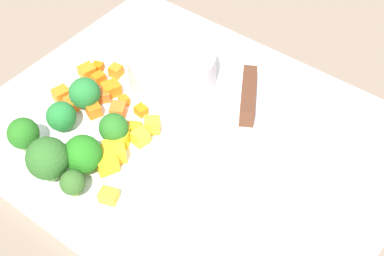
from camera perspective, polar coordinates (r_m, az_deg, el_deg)
name	(u,v)px	position (r m, az deg, el deg)	size (l,w,h in m)	color
ground_plane	(192,142)	(0.61, 0.00, -1.40)	(4.00, 4.00, 0.00)	#826E5C
cutting_board	(192,138)	(0.61, 0.00, -1.03)	(0.44, 0.34, 0.01)	white
prep_bowl	(172,67)	(0.65, -2.02, 6.09)	(0.10, 0.10, 0.04)	white
chef_knife	(245,142)	(0.59, 5.26, -1.39)	(0.19, 0.31, 0.02)	silver
carrot_dice_0	(98,79)	(0.67, -9.30, 4.86)	(0.01, 0.01, 0.01)	orange
carrot_dice_1	(128,128)	(0.61, -6.42, -0.03)	(0.01, 0.01, 0.01)	orange
carrot_dice_2	(111,89)	(0.65, -8.02, 3.86)	(0.02, 0.02, 0.01)	orange
carrot_dice_3	(118,111)	(0.62, -7.36, 1.68)	(0.02, 0.02, 0.02)	orange
carrot_dice_4	(86,72)	(0.68, -10.52, 5.45)	(0.02, 0.02, 0.01)	orange
carrot_dice_5	(102,96)	(0.64, -8.89, 3.20)	(0.02, 0.01, 0.01)	orange
carrot_dice_6	(124,101)	(0.64, -6.76, 2.69)	(0.01, 0.01, 0.01)	orange
carrot_dice_7	(141,110)	(0.62, -5.08, 1.75)	(0.01, 0.01, 0.01)	orange
carrot_dice_8	(73,103)	(0.64, -11.72, 2.46)	(0.02, 0.01, 0.01)	orange
carrot_dice_9	(116,71)	(0.67, -7.56, 5.63)	(0.01, 0.01, 0.01)	orange
carrot_dice_10	(61,94)	(0.65, -12.84, 3.29)	(0.02, 0.01, 0.01)	orange
carrot_dice_11	(93,110)	(0.63, -9.76, 1.79)	(0.02, 0.01, 0.01)	orange
carrot_dice_12	(98,67)	(0.68, -9.31, 5.98)	(0.01, 0.01, 0.01)	orange
pepper_dice_0	(140,137)	(0.59, -5.14, -0.92)	(0.01, 0.02, 0.02)	yellow
pepper_dice_1	(100,153)	(0.59, -9.07, -2.50)	(0.01, 0.01, 0.01)	yellow
pepper_dice_2	(106,161)	(0.57, -8.57, -3.25)	(0.02, 0.02, 0.02)	yellow
pepper_dice_3	(152,125)	(0.60, -3.97, 0.28)	(0.02, 0.02, 0.02)	yellow
pepper_dice_4	(120,137)	(0.60, -7.15, -0.88)	(0.02, 0.02, 0.02)	yellow
pepper_dice_5	(109,196)	(0.55, -8.27, -6.68)	(0.01, 0.02, 0.01)	yellow
pepper_dice_6	(135,129)	(0.60, -5.66, -0.14)	(0.01, 0.01, 0.01)	yellow
pepper_dice_7	(114,152)	(0.58, -7.71, -2.35)	(0.02, 0.02, 0.02)	yellow
broccoli_floret_0	(83,154)	(0.57, -10.78, -2.60)	(0.04, 0.04, 0.04)	#8EC356
broccoli_floret_1	(85,93)	(0.63, -10.61, 3.40)	(0.03, 0.03, 0.04)	#8FBD68
broccoli_floret_2	(114,128)	(0.59, -7.79, -0.01)	(0.03, 0.03, 0.04)	#88B155
broccoli_floret_3	(73,183)	(0.55, -11.76, -5.36)	(0.02, 0.02, 0.03)	#91BA56
broccoli_floret_4	(48,159)	(0.56, -14.12, -2.99)	(0.04, 0.04, 0.05)	#88B569
broccoli_floret_5	(23,134)	(0.60, -16.39, -0.56)	(0.03, 0.03, 0.04)	#92C06B
broccoli_floret_6	(61,117)	(0.61, -12.84, 1.12)	(0.03, 0.03, 0.03)	#91B264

